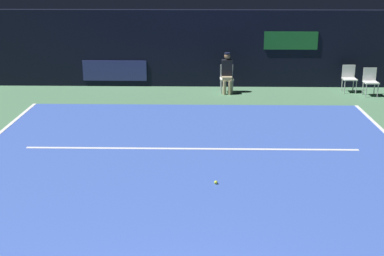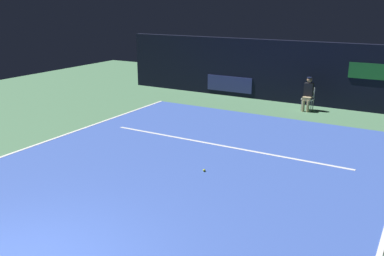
{
  "view_description": "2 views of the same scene",
  "coord_description": "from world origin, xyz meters",
  "px_view_note": "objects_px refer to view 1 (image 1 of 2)",
  "views": [
    {
      "loc": [
        0.26,
        -4.19,
        4.09
      ],
      "look_at": [
        0.03,
        6.14,
        0.86
      ],
      "focal_mm": 49.5,
      "sensor_mm": 36.0,
      "label": 1
    },
    {
      "loc": [
        5.21,
        -3.47,
        4.14
      ],
      "look_at": [
        -0.12,
        5.73,
        0.94
      ],
      "focal_mm": 39.39,
      "sensor_mm": 36.0,
      "label": 2
    }
  ],
  "objects_px": {
    "line_judge_on_chair": "(227,72)",
    "courtside_chair_far": "(349,77)",
    "tennis_ball": "(216,182)",
    "courtside_chair_near": "(370,80)"
  },
  "relations": [
    {
      "from": "line_judge_on_chair",
      "to": "courtside_chair_near",
      "type": "relative_size",
      "value": 1.5
    },
    {
      "from": "line_judge_on_chair",
      "to": "courtside_chair_far",
      "type": "distance_m",
      "value": 4.06
    },
    {
      "from": "courtside_chair_near",
      "to": "courtside_chair_far",
      "type": "relative_size",
      "value": 1.0
    },
    {
      "from": "line_judge_on_chair",
      "to": "courtside_chair_far",
      "type": "xyz_separation_m",
      "value": [
        4.05,
        0.25,
        -0.18
      ]
    },
    {
      "from": "line_judge_on_chair",
      "to": "courtside_chair_far",
      "type": "relative_size",
      "value": 1.5
    },
    {
      "from": "courtside_chair_near",
      "to": "courtside_chair_far",
      "type": "bearing_deg",
      "value": 137.95
    },
    {
      "from": "courtside_chair_near",
      "to": "tennis_ball",
      "type": "xyz_separation_m",
      "value": [
        -5.11,
        -7.34,
        -0.46
      ]
    },
    {
      "from": "line_judge_on_chair",
      "to": "courtside_chair_near",
      "type": "bearing_deg",
      "value": -3.09
    },
    {
      "from": "line_judge_on_chair",
      "to": "tennis_ball",
      "type": "distance_m",
      "value": 7.63
    },
    {
      "from": "line_judge_on_chair",
      "to": "courtside_chair_far",
      "type": "height_order",
      "value": "line_judge_on_chair"
    }
  ]
}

